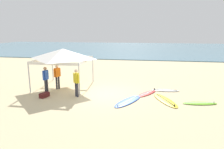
{
  "coord_description": "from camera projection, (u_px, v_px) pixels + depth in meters",
  "views": [
    {
      "loc": [
        2.48,
        -12.13,
        4.02
      ],
      "look_at": [
        0.3,
        1.27,
        1.0
      ],
      "focal_mm": 32.2,
      "sensor_mm": 36.0,
      "label": 1
    }
  ],
  "objects": [
    {
      "name": "surfboard_red",
      "position": [
        147.0,
        93.0,
        12.89
      ],
      "size": [
        1.46,
        1.82,
        0.19
      ],
      "color": "red",
      "rests_on": "ground"
    },
    {
      "name": "person_orange",
      "position": [
        57.0,
        75.0,
        13.8
      ],
      "size": [
        0.37,
        0.49,
        1.71
      ],
      "color": "#2D2D33",
      "rests_on": "ground"
    },
    {
      "name": "surfboard_yellow",
      "position": [
        165.0,
        100.0,
        11.65
      ],
      "size": [
        1.61,
        2.57,
        0.19
      ],
      "color": "yellow",
      "rests_on": "ground"
    },
    {
      "name": "person_blue",
      "position": [
        46.0,
        78.0,
        12.97
      ],
      "size": [
        0.25,
        0.55,
        1.71
      ],
      "color": "#2D2D33",
      "rests_on": "ground"
    },
    {
      "name": "surfboard_lime",
      "position": [
        200.0,
        103.0,
        11.16
      ],
      "size": [
        1.93,
        0.77,
        0.19
      ],
      "color": "#7AD12D",
      "rests_on": "ground"
    },
    {
      "name": "person_yellow",
      "position": [
        76.0,
        81.0,
        12.19
      ],
      "size": [
        0.44,
        0.4,
        1.71
      ],
      "color": "#383842",
      "rests_on": "ground"
    },
    {
      "name": "gear_bag_near_tent",
      "position": [
        44.0,
        95.0,
        12.24
      ],
      "size": [
        0.49,
        0.67,
        0.28
      ],
      "primitive_type": "cube",
      "rotation": [
        0.0,
        0.0,
        1.26
      ],
      "color": "#4C1919",
      "rests_on": "ground"
    },
    {
      "name": "surfboard_blue",
      "position": [
        128.0,
        101.0,
        11.51
      ],
      "size": [
        1.78,
        2.53,
        0.19
      ],
      "color": "blue",
      "rests_on": "ground"
    },
    {
      "name": "sea",
      "position": [
        133.0,
        48.0,
        44.56
      ],
      "size": [
        80.0,
        36.0,
        0.1
      ],
      "primitive_type": "cube",
      "color": "#568499",
      "rests_on": "ground"
    },
    {
      "name": "surfboard_white",
      "position": [
        165.0,
        90.0,
        13.55
      ],
      "size": [
        1.81,
        0.54,
        0.19
      ],
      "color": "white",
      "rests_on": "ground"
    },
    {
      "name": "ground_plane",
      "position": [
        104.0,
        94.0,
        12.95
      ],
      "size": [
        80.0,
        80.0,
        0.0
      ],
      "primitive_type": "plane",
      "color": "beige"
    },
    {
      "name": "canopy_tent",
      "position": [
        63.0,
        54.0,
        14.04
      ],
      "size": [
        3.49,
        3.49,
        2.75
      ],
      "color": "#B7B7BC",
      "rests_on": "ground"
    }
  ]
}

